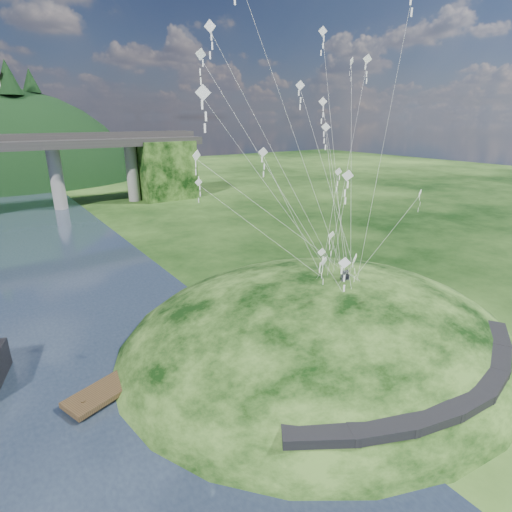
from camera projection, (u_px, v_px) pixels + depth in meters
ground at (258, 379)px, 29.05m from camera, size 320.00×320.00×0.00m
grass_hill at (319, 350)px, 35.38m from camera, size 36.00×32.00×13.00m
footpath at (445, 389)px, 24.79m from camera, size 22.29×5.84×0.83m
wooden_dock at (158, 359)px, 30.65m from camera, size 14.50×7.02×1.04m
kite_flyers at (346, 270)px, 33.77m from camera, size 1.46×0.97×1.85m
kite_swarm at (307, 125)px, 30.87m from camera, size 21.37×17.97×20.13m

